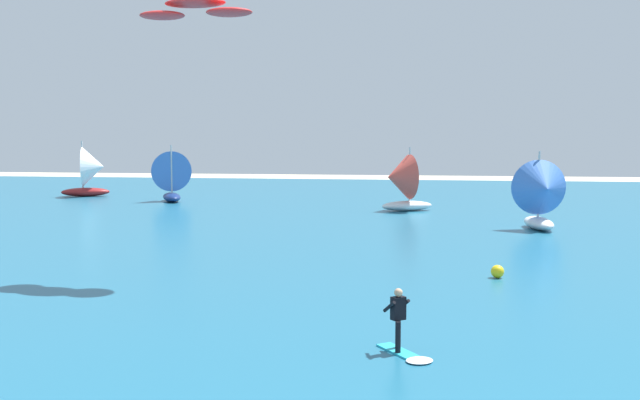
# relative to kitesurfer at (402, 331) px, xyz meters

# --- Properties ---
(ocean) EXTENTS (160.00, 90.00, 0.10)m
(ocean) POSITION_rel_kitesurfer_xyz_m (-3.48, 32.21, -0.65)
(ocean) COLOR #1E607F
(ocean) RESTS_ON ground
(kitesurfer) EXTENTS (1.62, 1.90, 1.67)m
(kitesurfer) POSITION_rel_kitesurfer_xyz_m (0.00, 0.00, 0.00)
(kitesurfer) COLOR #26B2CC
(kitesurfer) RESTS_ON ocean
(kite) EXTENTS (4.82, 1.96, 0.71)m
(kite) POSITION_rel_kitesurfer_xyz_m (-8.58, 9.38, 9.96)
(kite) COLOR red
(sailboat_far_left) EXTENTS (3.59, 4.16, 4.75)m
(sailboat_far_left) POSITION_rel_kitesurfer_xyz_m (7.26, 25.95, 1.57)
(sailboat_far_left) COLOR white
(sailboat_far_left) RESTS_ON ocean
(sailboat_outermost) EXTENTS (4.32, 3.86, 4.84)m
(sailboat_outermost) POSITION_rel_kitesurfer_xyz_m (-1.65, 36.03, 1.62)
(sailboat_outermost) COLOR white
(sailboat_outermost) RESTS_ON ocean
(sailboat_far_right) EXTENTS (4.70, 4.18, 5.28)m
(sailboat_far_right) POSITION_rel_kitesurfer_xyz_m (-31.27, 45.31, 1.81)
(sailboat_far_right) COLOR maroon
(sailboat_far_right) RESTS_ON ocean
(sailboat_mid_left) EXTENTS (3.94, 4.42, 4.93)m
(sailboat_mid_left) POSITION_rel_kitesurfer_xyz_m (-22.02, 41.62, 1.66)
(sailboat_mid_left) COLOR navy
(sailboat_mid_left) RESTS_ON ocean
(marker_buoy) EXTENTS (0.52, 0.52, 0.52)m
(marker_buoy) POSITION_rel_kitesurfer_xyz_m (3.32, 10.57, -0.34)
(marker_buoy) COLOR yellow
(marker_buoy) RESTS_ON ocean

